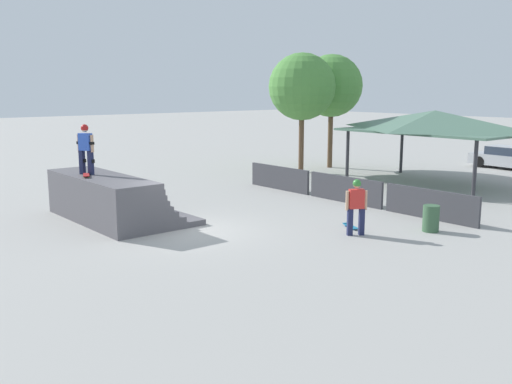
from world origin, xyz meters
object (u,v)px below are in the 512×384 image
object	(u,v)px
skater_on_deck	(86,146)
skateboard_on_deck	(86,175)
bystander_walking	(356,203)
tree_beside_pavilion	(331,86)
trash_bin	(431,218)
skateboard_on_ground	(350,226)
parked_car_silver	(507,158)
tree_far_back	(302,87)

from	to	relation	value
skater_on_deck	skateboard_on_deck	distance (m)	1.09
skateboard_on_deck	bystander_walking	xyz separation A→B (m)	(6.99, 5.66, -0.60)
skateboard_on_deck	bystander_walking	world-z (taller)	bystander_walking
tree_beside_pavilion	trash_bin	world-z (taller)	tree_beside_pavilion
skateboard_on_deck	skater_on_deck	bearing A→B (deg)	177.23
skateboard_on_deck	skateboard_on_ground	world-z (taller)	skateboard_on_deck
skater_on_deck	bystander_walking	xyz separation A→B (m)	(7.49, 5.42, -1.54)
parked_car_silver	trash_bin	bearing A→B (deg)	-66.26
skater_on_deck	skateboard_on_deck	world-z (taller)	skater_on_deck
skater_on_deck	trash_bin	world-z (taller)	skater_on_deck
skater_on_deck	skateboard_on_deck	bearing A→B (deg)	-53.12
tree_far_back	trash_bin	bearing A→B (deg)	-26.77
skateboard_on_deck	trash_bin	distance (m)	11.44
bystander_walking	tree_beside_pavilion	xyz separation A→B (m)	(-11.22, 10.95, 3.62)
skater_on_deck	tree_far_back	distance (m)	14.33
tree_far_back	trash_bin	xyz separation A→B (m)	(12.18, -6.15, -4.18)
skater_on_deck	tree_beside_pavilion	xyz separation A→B (m)	(-3.73, 16.37, 2.09)
tree_far_back	trash_bin	size ratio (longest dim) A/B	7.55
skater_on_deck	tree_far_back	bearing A→B (deg)	77.14
skateboard_on_deck	tree_beside_pavilion	xyz separation A→B (m)	(-4.23, 16.61, 3.02)
trash_bin	skater_on_deck	bearing A→B (deg)	-138.88
bystander_walking	skateboard_on_ground	bearing A→B (deg)	-96.98
skater_on_deck	bystander_walking	world-z (taller)	skater_on_deck
trash_bin	skateboard_on_deck	bearing A→B (deg)	-136.30
trash_bin	bystander_walking	bearing A→B (deg)	-119.37
tree_beside_pavilion	skater_on_deck	bearing A→B (deg)	-77.15
skateboard_on_deck	tree_far_back	bearing A→B (deg)	129.15
skateboard_on_ground	trash_bin	bearing A→B (deg)	-119.19
skateboard_on_deck	parked_car_silver	xyz separation A→B (m)	(2.61, 24.01, -1.04)
skateboard_on_deck	tree_beside_pavilion	world-z (taller)	tree_beside_pavilion
tree_far_back	trash_bin	distance (m)	14.27
skateboard_on_ground	trash_bin	size ratio (longest dim) A/B	0.97
tree_far_back	trash_bin	world-z (taller)	tree_far_back
skater_on_deck	skateboard_on_ground	bearing A→B (deg)	14.82
skateboard_on_ground	skater_on_deck	bearing A→B (deg)	63.89
parked_car_silver	skater_on_deck	bearing A→B (deg)	-92.90
tree_beside_pavilion	trash_bin	distance (m)	15.80
bystander_walking	trash_bin	size ratio (longest dim) A/B	2.08
tree_far_back	parked_car_silver	world-z (taller)	tree_far_back
tree_beside_pavilion	parked_car_silver	bearing A→B (deg)	47.22
skateboard_on_deck	bystander_walking	bearing A→B (deg)	62.38
skateboard_on_deck	parked_car_silver	bearing A→B (deg)	107.18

